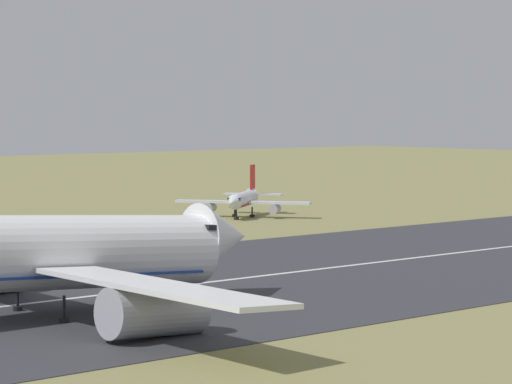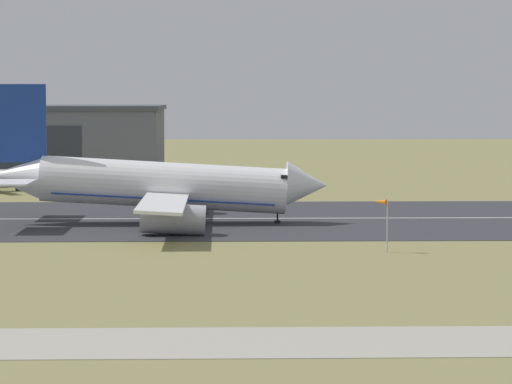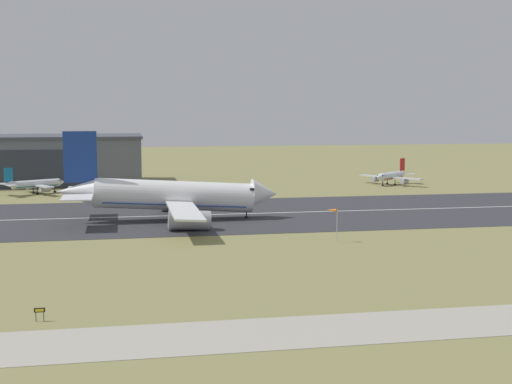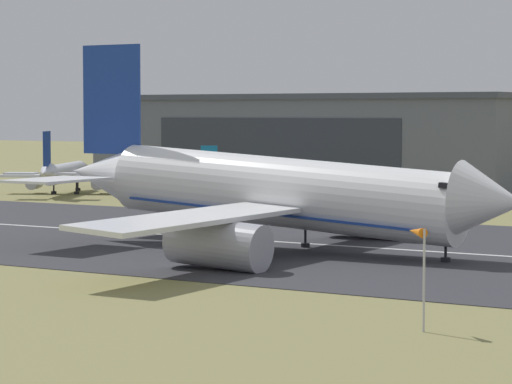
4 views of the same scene
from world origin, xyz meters
The scene contains 6 objects.
ground_plane centered at (0.00, 59.37, 0.00)m, with size 737.15×737.15×0.00m, color olive.
runway_strip centered at (0.00, 118.75, 0.03)m, with size 497.15×54.72×0.06m, color #333338.
runway_centreline centered at (0.00, 118.75, 0.07)m, with size 447.43×0.70×0.01m, color silver.
taxiway_road centered at (0.00, 30.98, 0.03)m, with size 372.86×11.10×0.05m, color #A8A393.
airplane_landing centered at (3.53, 112.13, 5.22)m, with size 47.74×58.15×19.54m.
windsock_pole centered at (30.31, 81.54, 5.36)m, with size 1.80×1.65×6.08m.
Camera 2 is at (12.50, -56.17, 18.12)m, focal length 85.00 mm.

